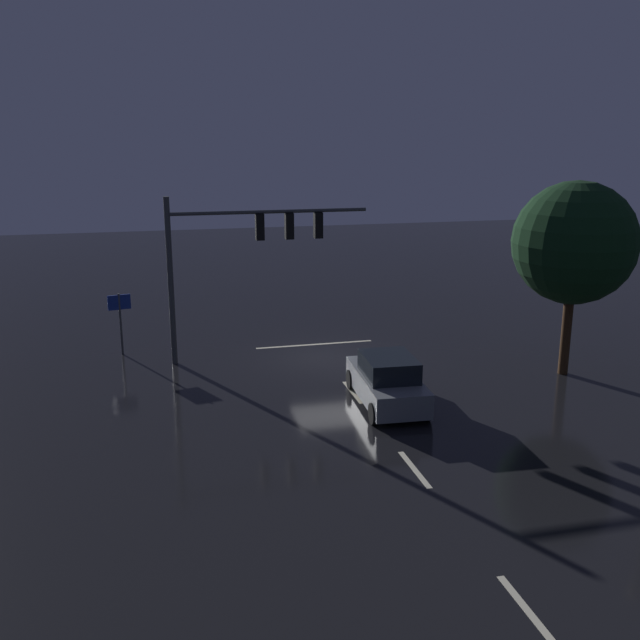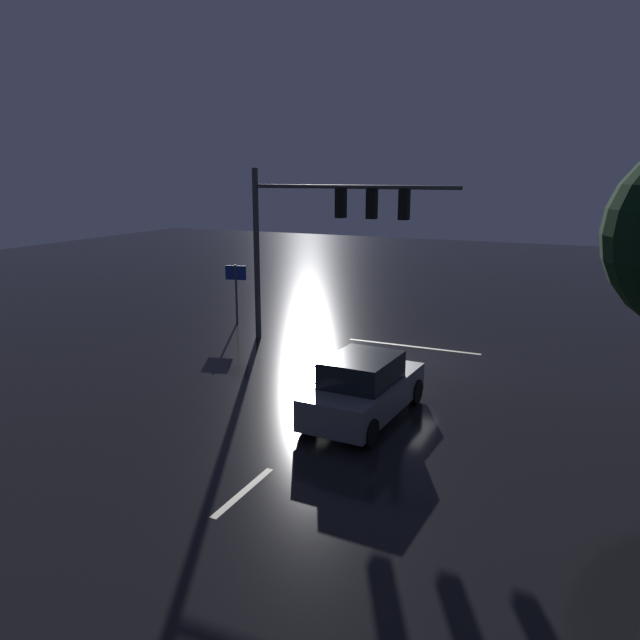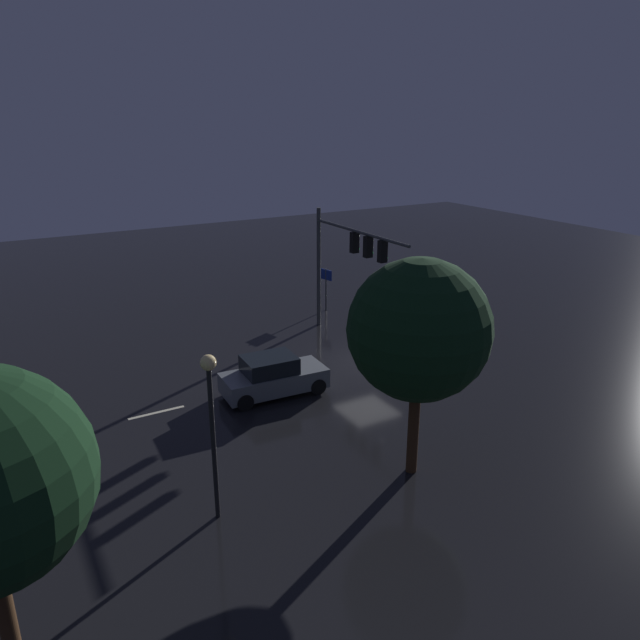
# 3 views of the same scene
# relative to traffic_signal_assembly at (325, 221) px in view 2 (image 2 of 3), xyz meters

# --- Properties ---
(ground_plane) EXTENTS (80.00, 80.00, 0.00)m
(ground_plane) POSITION_rel_traffic_signal_assembly_xyz_m (-3.03, 0.71, -4.60)
(ground_plane) COLOR black
(traffic_signal_assembly) EXTENTS (7.77, 0.47, 6.44)m
(traffic_signal_assembly) POSITION_rel_traffic_signal_assembly_xyz_m (0.00, 0.00, 0.00)
(traffic_signal_assembly) COLOR #383A3D
(traffic_signal_assembly) RESTS_ON ground_plane
(lane_dash_far) EXTENTS (0.16, 2.20, 0.01)m
(lane_dash_far) POSITION_rel_traffic_signal_assembly_xyz_m (-3.03, 4.71, -4.60)
(lane_dash_far) COLOR beige
(lane_dash_far) RESTS_ON ground_plane
(lane_dash_mid) EXTENTS (0.16, 2.20, 0.01)m
(lane_dash_mid) POSITION_rel_traffic_signal_assembly_xyz_m (-3.03, 10.71, -4.60)
(lane_dash_mid) COLOR beige
(lane_dash_mid) RESTS_ON ground_plane
(stop_bar) EXTENTS (5.00, 0.16, 0.01)m
(stop_bar) POSITION_rel_traffic_signal_assembly_xyz_m (-3.03, -1.18, -4.60)
(stop_bar) COLOR beige
(stop_bar) RESTS_ON ground_plane
(car_approaching) EXTENTS (2.10, 4.45, 1.70)m
(car_approaching) POSITION_rel_traffic_signal_assembly_xyz_m (-3.82, 6.02, -3.81)
(car_approaching) COLOR slate
(car_approaching) RESTS_ON ground_plane
(route_sign) EXTENTS (0.89, 0.25, 2.53)m
(route_sign) POSITION_rel_traffic_signal_assembly_xyz_m (4.84, -1.63, -2.78)
(route_sign) COLOR #383A3D
(route_sign) RESTS_ON ground_plane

